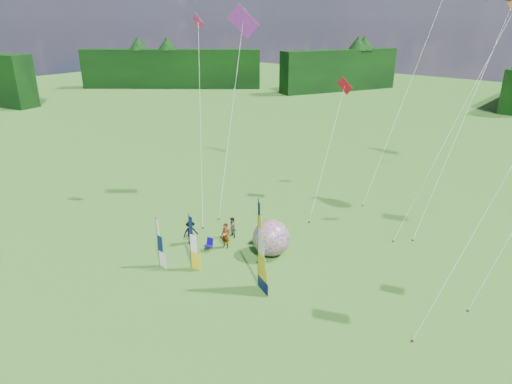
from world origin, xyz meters
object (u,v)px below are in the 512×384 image
Objects in this scene: feather_banner_main at (258,245)px; side_banner_far at (158,242)px; kite_whale at (468,103)px; spectator_c at (191,233)px; spectator_a at (226,236)px; spectator_d at (265,233)px; camp_chair at (208,245)px; side_banner_left at (190,242)px; bol_inflatable at (271,238)px; spectator_b at (232,228)px.

feather_banner_main is 1.66× the size of side_banner_far.
spectator_c is at bearing -103.48° from kite_whale.
spectator_a is 0.10× the size of kite_whale.
kite_whale is at bearing 97.22° from feather_banner_main.
spectator_d is 4.17m from camp_chair.
feather_banner_main reaches higher than side_banner_left.
side_banner_left is 2.21m from side_banner_far.
spectator_c is 1.09× the size of spectator_d.
kite_whale reaches higher than spectator_d.
spectator_a reaches higher than spectator_c.
feather_banner_main is at bearing -63.35° from bol_inflatable.
side_banner_far is at bearing -155.48° from side_banner_left.
spectator_b is at bearing 80.55° from camp_chair.
spectator_a is 1.65m from spectator_b.
feather_banner_main reaches higher than side_banner_far.
side_banner_left is at bearing -83.08° from camp_chair.
spectator_a is 20.60m from kite_whale.
kite_whale reaches higher than feather_banner_main.
side_banner_far is at bearing -129.31° from bol_inflatable.
camp_chair is at bearing -126.45° from spectator_a.
spectator_a reaches higher than spectator_d.
side_banner_far is 24.81m from kite_whale.
spectator_a is 2.88m from spectator_d.
side_banner_left is 5.17m from spectator_b.
spectator_b is at bearing 45.10° from spectator_d.
kite_whale reaches higher than camp_chair.
spectator_d is (1.50, 5.83, -1.04)m from side_banner_left.
feather_banner_main reaches higher than spectator_b.
spectator_d reaches higher than spectator_b.
side_banner_far reaches higher than spectator_a.
side_banner_far is 6.22m from spectator_b.
side_banner_left is 3.62m from spectator_a.
camp_chair is at bearing 102.96° from side_banner_left.
bol_inflatable reaches higher than spectator_d.
kite_whale is (10.48, 15.61, 8.41)m from spectator_a.
kite_whale is at bearing -98.11° from spectator_d.
bol_inflatable is 1.82m from spectator_d.
feather_banner_main is 7.08m from spectator_b.
spectator_d is (1.68, 2.34, -0.10)m from spectator_a.
side_banner_far is 3.51m from spectator_c.
side_banner_far is at bearing -148.08° from spectator_c.
kite_whale is (11.09, 16.74, 8.87)m from camp_chair.
bol_inflatable reaches higher than camp_chair.
bol_inflatable is at bearing 21.46° from camp_chair.
kite_whale is (11.19, 14.13, 8.54)m from spectator_b.
camp_chair is (-0.61, -1.13, -0.46)m from spectator_a.
spectator_c reaches higher than camp_chair.
feather_banner_main is at bearing -19.87° from spectator_b.
camp_chair is at bearing -73.50° from spectator_b.
side_banner_left is 22.95m from kite_whale.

